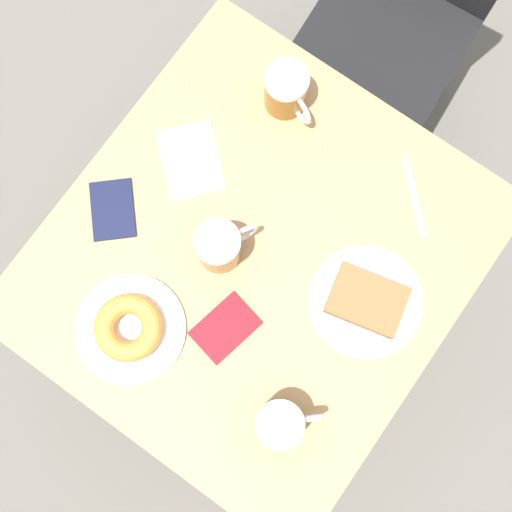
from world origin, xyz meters
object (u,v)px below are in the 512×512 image
object	(u,v)px
plate_with_cake	(366,301)
fork	(414,197)
passport_near_edge	(113,210)
plate_with_donut	(129,328)
beer_mug_center	(287,91)
beer_mug_left	(220,246)
napkin_folded	(191,160)
beer_mug_right	(281,423)
passport_far_edge	(225,328)

from	to	relation	value
plate_with_cake	fork	world-z (taller)	plate_with_cake
fork	passport_near_edge	size ratio (longest dim) A/B	0.89
plate_with_donut	passport_near_edge	xyz separation A→B (m)	(-0.18, 0.18, -0.02)
fork	beer_mug_center	bearing A→B (deg)	177.03
plate_with_donut	beer_mug_left	distance (m)	0.24
beer_mug_center	fork	distance (m)	0.34
beer_mug_center	napkin_folded	xyz separation A→B (m)	(-0.09, -0.22, -0.06)
beer_mug_left	napkin_folded	bearing A→B (deg)	143.80
beer_mug_right	passport_far_edge	size ratio (longest dim) A/B	0.81
beer_mug_left	passport_far_edge	xyz separation A→B (m)	(0.10, -0.12, -0.05)
plate_with_donut	beer_mug_center	distance (m)	0.58
napkin_folded	passport_far_edge	bearing A→B (deg)	-42.66
beer_mug_center	passport_near_edge	distance (m)	0.44
plate_with_donut	beer_mug_left	world-z (taller)	beer_mug_left
plate_with_cake	beer_mug_center	world-z (taller)	beer_mug_center
passport_far_edge	napkin_folded	bearing A→B (deg)	137.34
passport_near_edge	fork	bearing A→B (deg)	37.93
plate_with_cake	passport_far_edge	bearing A→B (deg)	-134.09
plate_with_cake	passport_near_edge	world-z (taller)	plate_with_cake
napkin_folded	passport_near_edge	size ratio (longest dim) A/B	1.28
plate_with_donut	passport_far_edge	distance (m)	0.19
plate_with_cake	beer_mug_center	distance (m)	0.46
beer_mug_right	napkin_folded	distance (m)	0.57
beer_mug_center	plate_with_cake	bearing A→B (deg)	-34.56
plate_with_cake	passport_near_edge	distance (m)	0.55
plate_with_donut	napkin_folded	world-z (taller)	plate_with_donut
beer_mug_right	fork	size ratio (longest dim) A/B	0.84
plate_with_donut	fork	bearing A→B (deg)	60.70
passport_near_edge	passport_far_edge	bearing A→B (deg)	-10.80
passport_far_edge	fork	bearing A→B (deg)	70.30
plate_with_cake	fork	bearing A→B (deg)	99.18
plate_with_donut	beer_mug_center	world-z (taller)	beer_mug_center
napkin_folded	passport_far_edge	distance (m)	0.36
napkin_folded	passport_near_edge	bearing A→B (deg)	-111.02
beer_mug_right	beer_mug_left	bearing A→B (deg)	144.40
plate_with_cake	napkin_folded	xyz separation A→B (m)	(-0.47, 0.04, -0.01)
plate_with_cake	beer_mug_center	size ratio (longest dim) A/B	1.80
beer_mug_center	passport_near_edge	size ratio (longest dim) A/B	0.84
plate_with_cake	plate_with_donut	world-z (taller)	plate_with_donut
plate_with_cake	beer_mug_center	xyz separation A→B (m)	(-0.38, 0.26, 0.04)
beer_mug_left	passport_far_edge	bearing A→B (deg)	-51.14
plate_with_donut	napkin_folded	xyz separation A→B (m)	(-0.11, 0.36, -0.02)
beer_mug_center	fork	bearing A→B (deg)	-2.97
plate_with_cake	passport_far_edge	distance (m)	0.29
beer_mug_center	passport_far_edge	distance (m)	0.50
beer_mug_center	fork	world-z (taller)	beer_mug_center
beer_mug_center	napkin_folded	world-z (taller)	beer_mug_center
napkin_folded	passport_near_edge	xyz separation A→B (m)	(-0.07, -0.18, 0.00)
beer_mug_right	plate_with_donut	bearing A→B (deg)	-176.13
napkin_folded	fork	world-z (taller)	same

